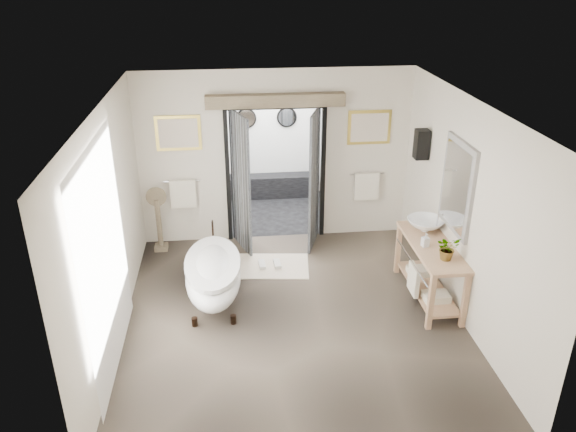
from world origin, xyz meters
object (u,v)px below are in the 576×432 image
at_px(vanity, 428,267).
at_px(basin, 425,225).
at_px(clawfoot_tub, 213,274).
at_px(rug, 270,266).

height_order(vanity, basin, basin).
relative_size(clawfoot_tub, rug, 1.45).
relative_size(vanity, rug, 1.33).
xyz_separation_m(clawfoot_tub, vanity, (3.01, -0.28, 0.09)).
relative_size(vanity, basin, 2.97).
bearing_deg(clawfoot_tub, rug, 44.49).
bearing_deg(vanity, rug, 152.19).
height_order(clawfoot_tub, vanity, same).
xyz_separation_m(clawfoot_tub, rug, (0.87, 0.85, -0.41)).
distance_m(rug, basin, 2.49).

